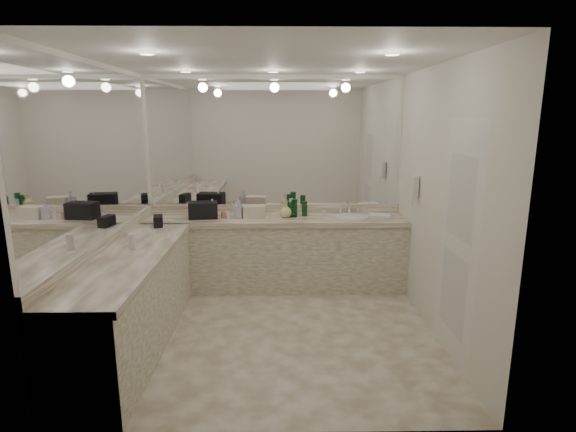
{
  "coord_description": "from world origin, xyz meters",
  "views": [
    {
      "loc": [
        0.08,
        -4.17,
        2.11
      ],
      "look_at": [
        0.15,
        0.4,
        1.09
      ],
      "focal_mm": 28.0,
      "sensor_mm": 36.0,
      "label": 1
    }
  ],
  "objects_px": {
    "soap_bottle_c": "(285,210)",
    "soap_bottle_a": "(212,208)",
    "sink": "(352,217)",
    "black_toiletry_bag": "(203,210)",
    "hand_towel": "(380,216)",
    "wall_phone": "(415,187)",
    "soap_bottle_b": "(239,209)",
    "cream_cosmetic_case": "(254,212)"
  },
  "relations": [
    {
      "from": "cream_cosmetic_case",
      "to": "hand_towel",
      "type": "bearing_deg",
      "value": -7.58
    },
    {
      "from": "wall_phone",
      "to": "hand_towel",
      "type": "distance_m",
      "value": 0.67
    },
    {
      "from": "sink",
      "to": "soap_bottle_a",
      "type": "height_order",
      "value": "soap_bottle_a"
    },
    {
      "from": "hand_towel",
      "to": "sink",
      "type": "bearing_deg",
      "value": 169.77
    },
    {
      "from": "cream_cosmetic_case",
      "to": "soap_bottle_c",
      "type": "height_order",
      "value": "soap_bottle_c"
    },
    {
      "from": "wall_phone",
      "to": "soap_bottle_b",
      "type": "bearing_deg",
      "value": 166.99
    },
    {
      "from": "hand_towel",
      "to": "soap_bottle_c",
      "type": "distance_m",
      "value": 1.15
    },
    {
      "from": "cream_cosmetic_case",
      "to": "sink",
      "type": "bearing_deg",
      "value": -4.99
    },
    {
      "from": "hand_towel",
      "to": "soap_bottle_a",
      "type": "bearing_deg",
      "value": 178.21
    },
    {
      "from": "wall_phone",
      "to": "soap_bottle_b",
      "type": "relative_size",
      "value": 1.1
    },
    {
      "from": "soap_bottle_a",
      "to": "soap_bottle_b",
      "type": "relative_size",
      "value": 1.04
    },
    {
      "from": "soap_bottle_c",
      "to": "soap_bottle_a",
      "type": "bearing_deg",
      "value": 178.52
    },
    {
      "from": "sink",
      "to": "soap_bottle_b",
      "type": "distance_m",
      "value": 1.38
    },
    {
      "from": "wall_phone",
      "to": "soap_bottle_a",
      "type": "relative_size",
      "value": 1.06
    },
    {
      "from": "sink",
      "to": "soap_bottle_a",
      "type": "relative_size",
      "value": 1.95
    },
    {
      "from": "sink",
      "to": "cream_cosmetic_case",
      "type": "bearing_deg",
      "value": -178.35
    },
    {
      "from": "sink",
      "to": "black_toiletry_bag",
      "type": "distance_m",
      "value": 1.81
    },
    {
      "from": "sink",
      "to": "wall_phone",
      "type": "bearing_deg",
      "value": -39.57
    },
    {
      "from": "sink",
      "to": "hand_towel",
      "type": "height_order",
      "value": "hand_towel"
    },
    {
      "from": "sink",
      "to": "soap_bottle_c",
      "type": "height_order",
      "value": "soap_bottle_c"
    },
    {
      "from": "soap_bottle_a",
      "to": "soap_bottle_c",
      "type": "relative_size",
      "value": 1.2
    },
    {
      "from": "soap_bottle_a",
      "to": "soap_bottle_b",
      "type": "bearing_deg",
      "value": -8.0
    },
    {
      "from": "hand_towel",
      "to": "soap_bottle_c",
      "type": "bearing_deg",
      "value": 177.98
    },
    {
      "from": "soap_bottle_b",
      "to": "soap_bottle_c",
      "type": "distance_m",
      "value": 0.56
    },
    {
      "from": "black_toiletry_bag",
      "to": "soap_bottle_a",
      "type": "relative_size",
      "value": 1.51
    },
    {
      "from": "hand_towel",
      "to": "cream_cosmetic_case",
      "type": "bearing_deg",
      "value": 179.06
    },
    {
      "from": "sink",
      "to": "soap_bottle_c",
      "type": "relative_size",
      "value": 2.33
    },
    {
      "from": "hand_towel",
      "to": "soap_bottle_c",
      "type": "relative_size",
      "value": 1.36
    },
    {
      "from": "sink",
      "to": "cream_cosmetic_case",
      "type": "height_order",
      "value": "cream_cosmetic_case"
    },
    {
      "from": "sink",
      "to": "wall_phone",
      "type": "height_order",
      "value": "wall_phone"
    },
    {
      "from": "black_toiletry_bag",
      "to": "cream_cosmetic_case",
      "type": "bearing_deg",
      "value": 0.22
    },
    {
      "from": "black_toiletry_bag",
      "to": "hand_towel",
      "type": "height_order",
      "value": "black_toiletry_bag"
    },
    {
      "from": "cream_cosmetic_case",
      "to": "hand_towel",
      "type": "height_order",
      "value": "cream_cosmetic_case"
    },
    {
      "from": "soap_bottle_a",
      "to": "soap_bottle_c",
      "type": "xyz_separation_m",
      "value": [
        0.89,
        -0.02,
        -0.02
      ]
    },
    {
      "from": "cream_cosmetic_case",
      "to": "soap_bottle_b",
      "type": "xyz_separation_m",
      "value": [
        -0.17,
        -0.01,
        0.03
      ]
    },
    {
      "from": "wall_phone",
      "to": "soap_bottle_b",
      "type": "distance_m",
      "value": 2.06
    },
    {
      "from": "hand_towel",
      "to": "soap_bottle_b",
      "type": "height_order",
      "value": "soap_bottle_b"
    },
    {
      "from": "black_toiletry_bag",
      "to": "soap_bottle_b",
      "type": "xyz_separation_m",
      "value": [
        0.44,
        -0.01,
        0.01
      ]
    },
    {
      "from": "hand_towel",
      "to": "soap_bottle_a",
      "type": "distance_m",
      "value": 2.04
    },
    {
      "from": "soap_bottle_a",
      "to": "sink",
      "type": "bearing_deg",
      "value": -0.13
    },
    {
      "from": "cream_cosmetic_case",
      "to": "soap_bottle_c",
      "type": "relative_size",
      "value": 1.4
    },
    {
      "from": "black_toiletry_bag",
      "to": "cream_cosmetic_case",
      "type": "height_order",
      "value": "black_toiletry_bag"
    }
  ]
}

